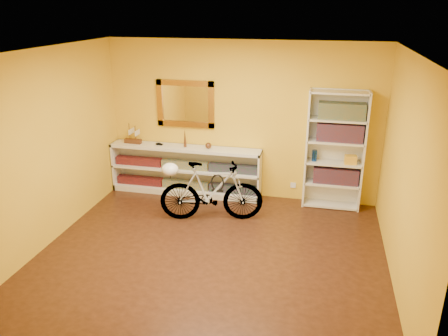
% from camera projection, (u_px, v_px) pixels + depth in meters
% --- Properties ---
extents(floor, '(4.50, 4.00, 0.01)m').
position_uv_depth(floor, '(212.00, 253.00, 5.85)').
color(floor, black).
rests_on(floor, ground).
extents(ceiling, '(4.50, 4.00, 0.01)m').
position_uv_depth(ceiling, '(210.00, 51.00, 4.94)').
color(ceiling, silver).
rests_on(ceiling, ground).
extents(back_wall, '(4.50, 0.01, 2.60)m').
position_uv_depth(back_wall, '(242.00, 121.00, 7.23)').
color(back_wall, gold).
rests_on(back_wall, ground).
extents(left_wall, '(0.01, 4.00, 2.60)m').
position_uv_depth(left_wall, '(48.00, 148.00, 5.87)').
color(left_wall, gold).
rests_on(left_wall, ground).
extents(right_wall, '(0.01, 4.00, 2.60)m').
position_uv_depth(right_wall, '(406.00, 176.00, 4.93)').
color(right_wall, gold).
rests_on(right_wall, ground).
extents(gilt_mirror, '(0.98, 0.06, 0.78)m').
position_uv_depth(gilt_mirror, '(185.00, 104.00, 7.31)').
color(gilt_mirror, '#8F5E1A').
rests_on(gilt_mirror, back_wall).
extents(wall_socket, '(0.09, 0.02, 0.09)m').
position_uv_depth(wall_socket, '(293.00, 185.00, 7.39)').
color(wall_socket, silver).
rests_on(wall_socket, back_wall).
extents(console_unit, '(2.60, 0.35, 0.85)m').
position_uv_depth(console_unit, '(186.00, 170.00, 7.56)').
color(console_unit, silver).
rests_on(console_unit, floor).
extents(cd_row_lower, '(2.50, 0.13, 0.14)m').
position_uv_depth(cd_row_lower, '(186.00, 184.00, 7.63)').
color(cd_row_lower, black).
rests_on(cd_row_lower, console_unit).
extents(cd_row_upper, '(2.50, 0.13, 0.14)m').
position_uv_depth(cd_row_upper, '(185.00, 165.00, 7.50)').
color(cd_row_upper, navy).
rests_on(cd_row_upper, console_unit).
extents(model_ship, '(0.30, 0.12, 0.35)m').
position_uv_depth(model_ship, '(132.00, 133.00, 7.54)').
color(model_ship, '#412312').
rests_on(model_ship, console_unit).
extents(toy_car, '(0.00, 0.00, 0.00)m').
position_uv_depth(toy_car, '(159.00, 145.00, 7.50)').
color(toy_car, black).
rests_on(toy_car, console_unit).
extents(bronze_ornament, '(0.05, 0.05, 0.31)m').
position_uv_depth(bronze_ornament, '(185.00, 138.00, 7.35)').
color(bronze_ornament, brown).
rests_on(bronze_ornament, console_unit).
extents(decorative_orb, '(0.10, 0.10, 0.10)m').
position_uv_depth(decorative_orb, '(208.00, 146.00, 7.31)').
color(decorative_orb, brown).
rests_on(decorative_orb, console_unit).
extents(bookcase, '(0.90, 0.30, 1.90)m').
position_uv_depth(bookcase, '(335.00, 151.00, 6.88)').
color(bookcase, silver).
rests_on(bookcase, floor).
extents(book_row_a, '(0.70, 0.22, 0.26)m').
position_uv_depth(book_row_a, '(336.00, 175.00, 7.02)').
color(book_row_a, maroon).
rests_on(book_row_a, bookcase).
extents(book_row_b, '(0.70, 0.22, 0.28)m').
position_uv_depth(book_row_b, '(340.00, 132.00, 6.77)').
color(book_row_b, maroon).
rests_on(book_row_b, bookcase).
extents(book_row_c, '(0.70, 0.22, 0.25)m').
position_uv_depth(book_row_c, '(342.00, 111.00, 6.65)').
color(book_row_c, '#1B5761').
rests_on(book_row_c, bookcase).
extents(travel_mug, '(0.08, 0.08, 0.18)m').
position_uv_depth(travel_mug, '(314.00, 156.00, 6.96)').
color(travel_mug, navy).
rests_on(travel_mug, bookcase).
extents(red_tin, '(0.15, 0.15, 0.18)m').
position_uv_depth(red_tin, '(325.00, 112.00, 6.74)').
color(red_tin, maroon).
rests_on(red_tin, bookcase).
extents(yellow_bag, '(0.19, 0.14, 0.14)m').
position_uv_depth(yellow_bag, '(351.00, 160.00, 6.84)').
color(yellow_bag, gold).
rests_on(yellow_bag, bookcase).
extents(bicycle, '(0.75, 1.64, 0.93)m').
position_uv_depth(bicycle, '(211.00, 191.00, 6.60)').
color(bicycle, silver).
rests_on(bicycle, floor).
extents(helmet, '(0.25, 0.24, 0.19)m').
position_uv_depth(helmet, '(170.00, 169.00, 6.48)').
color(helmet, white).
rests_on(helmet, bicycle).
extents(u_lock, '(0.20, 0.02, 0.20)m').
position_uv_depth(u_lock, '(218.00, 183.00, 6.55)').
color(u_lock, black).
rests_on(u_lock, bicycle).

